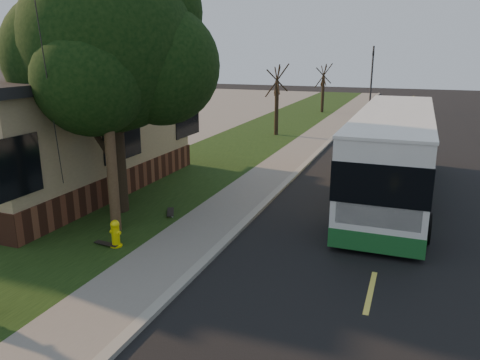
% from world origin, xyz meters
% --- Properties ---
extents(ground, '(120.00, 120.00, 0.00)m').
position_xyz_m(ground, '(0.00, 0.00, 0.00)').
color(ground, black).
rests_on(ground, ground).
extents(road, '(8.00, 80.00, 0.01)m').
position_xyz_m(road, '(4.00, 10.00, 0.01)').
color(road, black).
rests_on(road, ground).
extents(curb, '(0.25, 80.00, 0.12)m').
position_xyz_m(curb, '(0.00, 10.00, 0.06)').
color(curb, gray).
rests_on(curb, ground).
extents(sidewalk, '(2.00, 80.00, 0.08)m').
position_xyz_m(sidewalk, '(-1.00, 10.00, 0.04)').
color(sidewalk, slate).
rests_on(sidewalk, ground).
extents(grass_verge, '(5.00, 80.00, 0.07)m').
position_xyz_m(grass_verge, '(-4.50, 10.00, 0.04)').
color(grass_verge, black).
rests_on(grass_verge, ground).
extents(building_lot, '(15.00, 80.00, 0.04)m').
position_xyz_m(building_lot, '(-14.50, 10.00, 0.02)').
color(building_lot, slate).
rests_on(building_lot, ground).
extents(fire_hydrant, '(0.32, 0.32, 0.74)m').
position_xyz_m(fire_hydrant, '(-2.60, 0.00, 0.43)').
color(fire_hydrant, yellow).
rests_on(fire_hydrant, grass_verge).
extents(utility_pole, '(2.86, 3.21, 9.07)m').
position_xyz_m(utility_pole, '(-3.31, 0.99, 4.63)').
color(utility_pole, '#473321').
rests_on(utility_pole, ground).
extents(leafy_tree, '(6.30, 6.00, 7.80)m').
position_xyz_m(leafy_tree, '(-4.17, 2.65, 5.17)').
color(leafy_tree, black).
rests_on(leafy_tree, grass_verge).
extents(bare_tree_near, '(1.38, 1.21, 4.31)m').
position_xyz_m(bare_tree_near, '(-3.50, 18.00, 2.15)').
color(bare_tree_near, black).
rests_on(bare_tree_near, grass_verge).
extents(bare_tree_far, '(1.38, 1.21, 4.03)m').
position_xyz_m(bare_tree_far, '(-3.00, 30.00, 2.00)').
color(bare_tree_far, black).
rests_on(bare_tree_far, grass_verge).
extents(traffic_signal, '(0.18, 0.22, 5.50)m').
position_xyz_m(traffic_signal, '(0.50, 34.00, 3.16)').
color(traffic_signal, '#2D2D30').
rests_on(traffic_signal, ground).
extents(transit_bus, '(2.64, 11.45, 3.10)m').
position_xyz_m(transit_bus, '(3.91, 7.46, 1.65)').
color(transit_bus, silver).
rests_on(transit_bus, ground).
extents(skateboard_main, '(0.57, 0.83, 0.08)m').
position_xyz_m(skateboard_main, '(-2.50, 2.78, 0.13)').
color(skateboard_main, black).
rests_on(skateboard_main, grass_verge).
extents(skateboard_spare, '(0.75, 0.26, 0.07)m').
position_xyz_m(skateboard_spare, '(-2.87, -0.06, 0.12)').
color(skateboard_spare, black).
rests_on(skateboard_spare, grass_verge).
extents(dumpster, '(1.91, 1.66, 1.46)m').
position_xyz_m(dumpster, '(-9.50, 5.52, 0.77)').
color(dumpster, '#133321').
rests_on(dumpster, building_lot).
extents(distant_car, '(1.97, 4.05, 1.33)m').
position_xyz_m(distant_car, '(2.16, 26.89, 0.67)').
color(distant_car, black).
rests_on(distant_car, ground).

